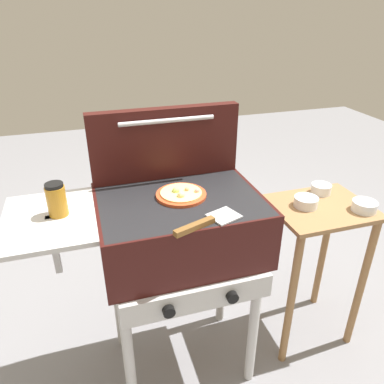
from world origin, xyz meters
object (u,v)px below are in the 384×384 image
Objects in this scene: grill at (177,231)px; spatula at (207,222)px; prep_table at (314,245)px; topping_bowl_far at (364,206)px; topping_bowl_middle at (321,189)px; topping_bowl_near at (306,202)px; pizza_cheese at (181,194)px; sauce_jar at (57,200)px.

grill is 0.26m from spatula.
topping_bowl_far is at bearing -31.14° from prep_table.
spatula is at bearing -155.41° from topping_bowl_middle.
prep_table is (0.62, 0.21, -0.37)m from spatula.
topping_bowl_far is (0.22, -0.11, 0.00)m from topping_bowl_near.
spatula is at bearing -74.82° from grill.
spatula is 0.79m from topping_bowl_far.
pizza_cheese is at bearing 38.27° from grill.
grill is at bearing 173.96° from topping_bowl_far.
pizza_cheese is at bearing 172.43° from topping_bowl_far.
topping_bowl_far is 1.13× the size of topping_bowl_middle.
sauce_jar is (-0.45, -0.01, 0.05)m from pizza_cheese.
topping_bowl_near is (0.60, 0.02, 0.02)m from grill.
prep_table is 0.27m from topping_bowl_middle.
topping_bowl_near is (0.55, 0.22, -0.13)m from spatula.
topping_bowl_near is at bearing 165.90° from prep_table.
topping_bowl_near is 1.00× the size of topping_bowl_far.
sauce_jar reaches higher than grill.
prep_table is at bearing 18.39° from spatula.
sauce_jar reaches higher than topping_bowl_middle.
topping_bowl_middle is at bearing 7.52° from pizza_cheese.
grill is 9.03× the size of topping_bowl_far.
sauce_jar is 1.05m from topping_bowl_near.
sauce_jar is 1.19m from topping_bowl_middle.
pizza_cheese reaches higher than topping_bowl_middle.
prep_table is at bearing 148.86° from topping_bowl_far.
spatula is 2.48× the size of topping_bowl_near.
spatula is at bearing -23.83° from sauce_jar.
sauce_jar is at bearing -179.12° from pizza_cheese.
grill is 0.71m from prep_table.
sauce_jar is at bearing 156.17° from spatula.
topping_bowl_far is (0.80, -0.11, -0.13)m from pizza_cheese.
pizza_cheese is at bearing -172.48° from topping_bowl_middle.
prep_table is at bearing -1.30° from pizza_cheese.
prep_table is at bearing -14.10° from topping_bowl_near.
sauce_jar is 0.53m from spatula.
pizza_cheese reaches higher than topping_bowl_far.
sauce_jar is 1.18m from prep_table.
grill reaches higher than topping_bowl_far.
topping_bowl_far is at bearing 8.41° from spatula.
pizza_cheese is 0.75m from prep_table.
pizza_cheese is (0.02, 0.02, 0.15)m from grill.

